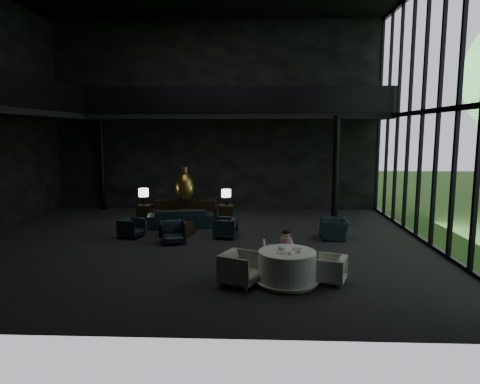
{
  "coord_description": "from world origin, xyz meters",
  "views": [
    {
      "loc": [
        1.79,
        -12.62,
        3.4
      ],
      "look_at": [
        1.24,
        0.5,
        1.53
      ],
      "focal_mm": 32.0,
      "sensor_mm": 36.0,
      "label": 1
    }
  ],
  "objects_px": {
    "console": "(186,209)",
    "bronze_urn": "(185,186)",
    "side_table_right": "(226,213)",
    "lounge_armchair_east": "(225,228)",
    "child": "(286,241)",
    "lounge_armchair_west": "(132,228)",
    "sofa": "(181,213)",
    "dining_chair_north": "(278,254)",
    "dining_table": "(287,269)",
    "side_table_left": "(144,212)",
    "dining_chair_west": "(241,266)",
    "window_armchair": "(334,227)",
    "table_lamp_left": "(144,193)",
    "table_lamp_right": "(226,194)",
    "lounge_armchair_south": "(173,232)",
    "dining_chair_east": "(330,270)",
    "coffee_table": "(178,229)"
  },
  "relations": [
    {
      "from": "console",
      "to": "bronze_urn",
      "type": "xyz_separation_m",
      "value": [
        0.0,
        -0.18,
        0.93
      ]
    },
    {
      "from": "side_table_right",
      "to": "lounge_armchair_east",
      "type": "height_order",
      "value": "lounge_armchair_east"
    },
    {
      "from": "bronze_urn",
      "to": "child",
      "type": "bearing_deg",
      "value": -59.69
    },
    {
      "from": "bronze_urn",
      "to": "lounge_armchair_west",
      "type": "distance_m",
      "value": 3.3
    },
    {
      "from": "sofa",
      "to": "dining_chair_north",
      "type": "xyz_separation_m",
      "value": [
        3.26,
        -4.58,
        -0.13
      ]
    },
    {
      "from": "lounge_armchair_east",
      "to": "side_table_right",
      "type": "bearing_deg",
      "value": -168.98
    },
    {
      "from": "bronze_urn",
      "to": "child",
      "type": "xyz_separation_m",
      "value": [
        3.5,
        -5.99,
        -0.56
      ]
    },
    {
      "from": "lounge_armchair_east",
      "to": "dining_table",
      "type": "relative_size",
      "value": 0.45
    },
    {
      "from": "side_table_left",
      "to": "dining_chair_north",
      "type": "height_order",
      "value": "dining_chair_north"
    },
    {
      "from": "lounge_armchair_east",
      "to": "dining_chair_west",
      "type": "bearing_deg",
      "value": 16.37
    },
    {
      "from": "side_table_right",
      "to": "dining_chair_west",
      "type": "distance_m",
      "value": 6.97
    },
    {
      "from": "lounge_armchair_west",
      "to": "window_armchair",
      "type": "distance_m",
      "value": 6.51
    },
    {
      "from": "table_lamp_left",
      "to": "side_table_right",
      "type": "xyz_separation_m",
      "value": [
        3.2,
        -0.02,
        -0.74
      ]
    },
    {
      "from": "table_lamp_left",
      "to": "dining_chair_north",
      "type": "relative_size",
      "value": 0.85
    },
    {
      "from": "dining_chair_north",
      "to": "child",
      "type": "height_order",
      "value": "child"
    },
    {
      "from": "side_table_right",
      "to": "table_lamp_right",
      "type": "xyz_separation_m",
      "value": [
        0.0,
        -0.0,
        0.73
      ]
    },
    {
      "from": "dining_table",
      "to": "dining_chair_north",
      "type": "relative_size",
      "value": 1.94
    },
    {
      "from": "side_table_left",
      "to": "window_armchair",
      "type": "relative_size",
      "value": 0.68
    },
    {
      "from": "child",
      "to": "console",
      "type": "bearing_deg",
      "value": -60.41
    },
    {
      "from": "window_armchair",
      "to": "dining_chair_north",
      "type": "relative_size",
      "value": 1.13
    },
    {
      "from": "lounge_armchair_east",
      "to": "dining_chair_west",
      "type": "relative_size",
      "value": 0.79
    },
    {
      "from": "table_lamp_right",
      "to": "lounge_armchair_west",
      "type": "xyz_separation_m",
      "value": [
        -2.86,
        -2.79,
        -0.73
      ]
    },
    {
      "from": "lounge_armchair_east",
      "to": "lounge_armchair_west",
      "type": "bearing_deg",
      "value": -81.09
    },
    {
      "from": "child",
      "to": "dining_chair_west",
      "type": "bearing_deg",
      "value": 43.23
    },
    {
      "from": "lounge_armchair_south",
      "to": "lounge_armchair_west",
      "type": "bearing_deg",
      "value": 140.5
    },
    {
      "from": "side_table_left",
      "to": "table_lamp_left",
      "type": "relative_size",
      "value": 0.9
    },
    {
      "from": "console",
      "to": "window_armchair",
      "type": "xyz_separation_m",
      "value": [
        5.25,
        -2.92,
        0.0
      ]
    },
    {
      "from": "dining_table",
      "to": "window_armchair",
      "type": "bearing_deg",
      "value": 66.9
    },
    {
      "from": "dining_chair_east",
      "to": "bronze_urn",
      "type": "bearing_deg",
      "value": -126.82
    },
    {
      "from": "side_table_left",
      "to": "side_table_right",
      "type": "bearing_deg",
      "value": -1.22
    },
    {
      "from": "dining_chair_west",
      "to": "child",
      "type": "xyz_separation_m",
      "value": [
        1.07,
        1.01,
        0.32
      ]
    },
    {
      "from": "lounge_armchair_south",
      "to": "dining_chair_west",
      "type": "bearing_deg",
      "value": -72.85
    },
    {
      "from": "side_table_right",
      "to": "child",
      "type": "bearing_deg",
      "value": -72.13
    },
    {
      "from": "sofa",
      "to": "lounge_armchair_west",
      "type": "bearing_deg",
      "value": 39.43
    },
    {
      "from": "lounge_armchair_west",
      "to": "child",
      "type": "relative_size",
      "value": 1.05
    },
    {
      "from": "console",
      "to": "dining_chair_west",
      "type": "bearing_deg",
      "value": -71.31
    },
    {
      "from": "lounge_armchair_west",
      "to": "dining_chair_east",
      "type": "bearing_deg",
      "value": -107.03
    },
    {
      "from": "table_lamp_right",
      "to": "sofa",
      "type": "xyz_separation_m",
      "value": [
        -1.54,
        -1.21,
        -0.53
      ]
    },
    {
      "from": "dining_chair_east",
      "to": "dining_chair_west",
      "type": "bearing_deg",
      "value": -64.41
    },
    {
      "from": "bronze_urn",
      "to": "window_armchair",
      "type": "bearing_deg",
      "value": -27.56
    },
    {
      "from": "lounge_armchair_south",
      "to": "side_table_left",
      "type": "bearing_deg",
      "value": 102.05
    },
    {
      "from": "sofa",
      "to": "window_armchair",
      "type": "height_order",
      "value": "sofa"
    },
    {
      "from": "side_table_left",
      "to": "child",
      "type": "height_order",
      "value": "child"
    },
    {
      "from": "table_lamp_right",
      "to": "dining_chair_east",
      "type": "bearing_deg",
      "value": -67.05
    },
    {
      "from": "coffee_table",
      "to": "dining_table",
      "type": "height_order",
      "value": "dining_table"
    },
    {
      "from": "sofa",
      "to": "lounge_armchair_east",
      "type": "relative_size",
      "value": 3.91
    },
    {
      "from": "sofa",
      "to": "lounge_armchair_east",
      "type": "distance_m",
      "value": 2.28
    },
    {
      "from": "sofa",
      "to": "dining_chair_east",
      "type": "xyz_separation_m",
      "value": [
        4.38,
        -5.51,
        -0.2
      ]
    },
    {
      "from": "coffee_table",
      "to": "dining_chair_east",
      "type": "bearing_deg",
      "value": -44.97
    },
    {
      "from": "table_lamp_left",
      "to": "sofa",
      "type": "height_order",
      "value": "table_lamp_left"
    }
  ]
}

